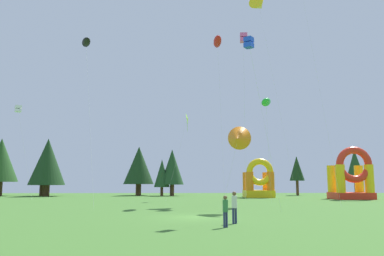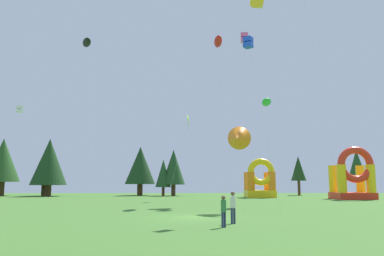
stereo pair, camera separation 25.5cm
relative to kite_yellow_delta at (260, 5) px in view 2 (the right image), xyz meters
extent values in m
plane|color=#3D6B28|center=(-10.00, -25.65, -27.55)|extent=(120.00, 120.00, 0.00)
cone|color=yellow|center=(0.00, 0.00, 0.01)|extent=(3.14, 3.18, 2.53)
cylinder|color=silver|center=(1.92, -1.30, -13.77)|extent=(3.85, 2.62, 27.56)
ellipsoid|color=red|center=(-6.62, -6.97, -8.04)|extent=(1.18, 2.75, 1.37)
cylinder|color=silver|center=(-6.53, -9.47, -17.80)|extent=(0.20, 5.02, 19.51)
cone|color=orange|center=(-6.23, -20.90, -21.52)|extent=(2.46, 2.48, 2.20)
cylinder|color=silver|center=(-6.95, -20.70, -24.53)|extent=(1.45, 0.41, 6.04)
cube|color=white|center=(-33.14, -0.32, -15.54)|extent=(1.04, 1.04, 0.40)
cube|color=white|center=(-33.14, -0.32, -15.06)|extent=(1.04, 1.04, 0.40)
cylinder|color=silver|center=(-32.13, 0.37, -21.43)|extent=(2.04, 1.41, 12.25)
ellipsoid|color=black|center=(-21.42, -11.86, -10.03)|extent=(1.84, 2.54, 0.94)
cylinder|color=silver|center=(-20.01, -15.03, -18.79)|extent=(2.83, 6.34, 17.53)
pyramid|color=#8CD826|center=(-10.13, 0.81, -16.47)|extent=(0.43, 1.18, 1.17)
cylinder|color=#8CD826|center=(-10.21, 0.82, -17.32)|extent=(0.04, 0.04, 1.68)
cylinder|color=silver|center=(-11.61, -0.42, -22.02)|extent=(2.81, 2.50, 11.08)
ellipsoid|color=green|center=(-1.54, -10.34, -16.29)|extent=(1.96, 3.15, 1.03)
cylinder|color=silver|center=(-0.87, -7.99, -21.92)|extent=(1.37, 4.71, 11.27)
cylinder|color=silver|center=(3.86, -12.05, -14.43)|extent=(1.33, 5.99, 26.25)
cube|color=#EA599E|center=(-3.41, -7.15, -7.87)|extent=(1.00, 1.00, 0.48)
cube|color=#EA599E|center=(-3.41, -7.15, -7.30)|extent=(1.00, 1.00, 0.48)
cylinder|color=silver|center=(-2.85, -3.11, -17.57)|extent=(1.15, 8.08, 19.97)
cube|color=blue|center=(-6.00, -25.60, -15.11)|extent=(0.83, 0.83, 0.36)
cube|color=blue|center=(-6.00, -25.60, -14.68)|extent=(0.83, 0.83, 0.36)
cylinder|color=silver|center=(-4.41, -23.36, -21.22)|extent=(3.19, 4.50, 12.66)
cylinder|color=navy|center=(-8.47, -31.83, -27.14)|extent=(0.17, 0.17, 0.83)
cylinder|color=navy|center=(-8.60, -31.92, -27.14)|extent=(0.17, 0.17, 0.83)
cylinder|color=#33723F|center=(-8.54, -31.87, -26.40)|extent=(0.41, 0.41, 0.65)
sphere|color=brown|center=(-8.54, -31.87, -25.96)|extent=(0.22, 0.22, 0.22)
cylinder|color=navy|center=(-7.71, -29.90, -27.10)|extent=(0.18, 0.18, 0.91)
cylinder|color=navy|center=(-7.87, -29.98, -27.10)|extent=(0.18, 0.18, 0.91)
cylinder|color=silver|center=(-7.79, -29.94, -26.28)|extent=(0.43, 0.43, 0.72)
sphere|color=brown|center=(-7.79, -29.94, -25.80)|extent=(0.25, 0.25, 0.25)
cube|color=yellow|center=(1.18, 9.65, -27.00)|extent=(4.46, 4.32, 1.11)
cylinder|color=orange|center=(-0.45, 8.10, -25.01)|extent=(1.21, 1.21, 2.85)
cylinder|color=orange|center=(2.80, 8.10, -25.01)|extent=(1.21, 1.21, 2.85)
cylinder|color=orange|center=(-0.45, 11.21, -25.01)|extent=(1.21, 1.21, 2.85)
cylinder|color=orange|center=(2.80, 11.21, -25.01)|extent=(1.21, 1.21, 2.85)
torus|color=yellow|center=(1.18, 8.10, -23.59)|extent=(4.22, 0.97, 4.22)
cube|color=red|center=(13.21, 3.16, -27.09)|extent=(5.34, 4.53, 0.93)
cylinder|color=yellow|center=(11.17, 1.53, -24.67)|extent=(1.27, 1.27, 3.90)
cylinder|color=yellow|center=(15.24, 1.53, -24.67)|extent=(1.27, 1.27, 3.90)
cylinder|color=yellow|center=(11.17, 4.79, -24.67)|extent=(1.27, 1.27, 3.90)
cylinder|color=yellow|center=(15.24, 4.79, -24.67)|extent=(1.27, 1.27, 3.90)
torus|color=red|center=(13.21, 1.53, -22.72)|extent=(5.08, 1.02, 5.08)
cylinder|color=#4C331E|center=(-42.98, 17.29, -26.34)|extent=(1.09, 1.09, 2.43)
cone|color=#234C1E|center=(-42.98, 17.29, -21.28)|extent=(6.07, 6.07, 7.67)
cylinder|color=#4C331E|center=(-35.69, 17.49, -26.32)|extent=(0.62, 0.62, 2.47)
cone|color=#234C1E|center=(-35.69, 17.49, -22.46)|extent=(3.47, 3.47, 5.25)
cylinder|color=#4C331E|center=(-34.09, 15.26, -26.61)|extent=(1.11, 1.11, 1.89)
cone|color=#193819|center=(-34.09, 15.26, -21.68)|extent=(6.15, 6.15, 7.96)
cylinder|color=#4C331E|center=(-18.80, 18.77, -26.54)|extent=(0.98, 0.98, 2.03)
cone|color=#193819|center=(-18.80, 18.77, -22.13)|extent=(5.45, 5.45, 6.78)
cylinder|color=#4C331E|center=(-14.48, 16.69, -26.79)|extent=(0.50, 0.50, 1.52)
cone|color=#1E4221|center=(-14.48, 16.69, -23.61)|extent=(2.76, 2.76, 4.84)
cylinder|color=#4C331E|center=(-12.71, 17.12, -26.57)|extent=(0.74, 0.74, 1.96)
cone|color=#1E4221|center=(-12.71, 17.12, -22.49)|extent=(4.13, 4.13, 6.20)
cylinder|color=#4C331E|center=(10.19, 19.22, -26.23)|extent=(0.49, 0.49, 2.64)
cone|color=#193819|center=(10.19, 19.22, -22.66)|extent=(2.73, 2.73, 4.49)
cylinder|color=#4C331E|center=(21.10, 19.30, -26.21)|extent=(0.61, 0.61, 2.69)
cone|color=#1E4221|center=(21.10, 19.30, -22.02)|extent=(3.40, 3.40, 5.67)
camera|label=1|loc=(-10.87, -53.72, -25.10)|focal=37.17mm
camera|label=2|loc=(-10.62, -53.73, -25.10)|focal=37.17mm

